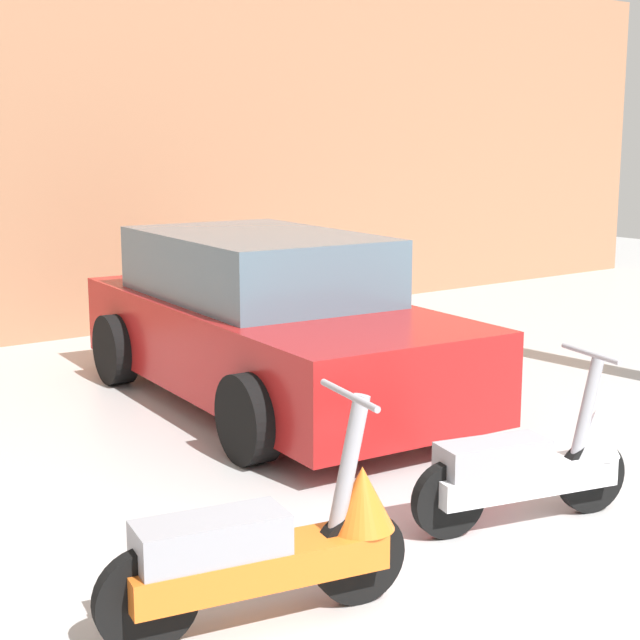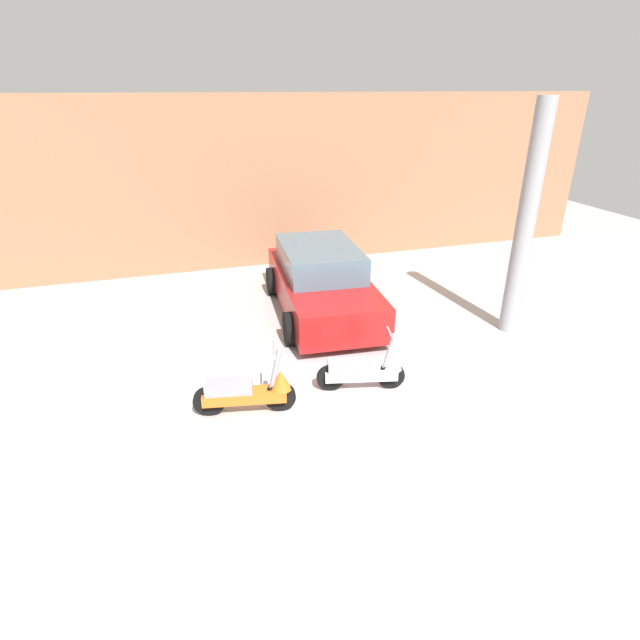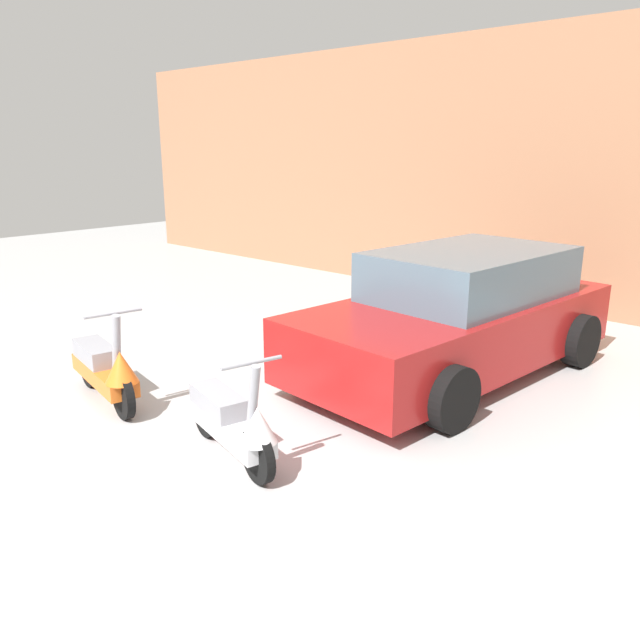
% 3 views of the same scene
% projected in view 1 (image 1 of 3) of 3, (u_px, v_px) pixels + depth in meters
% --- Properties ---
extents(wall_back, '(19.60, 0.12, 4.19)m').
position_uv_depth(wall_back, '(19.00, 141.00, 9.97)').
color(wall_back, '#9E6B4C').
rests_on(wall_back, ground_plane).
extents(scooter_front_left, '(1.46, 0.60, 1.03)m').
position_uv_depth(scooter_front_left, '(271.00, 546.00, 4.36)').
color(scooter_front_left, black).
rests_on(scooter_front_left, ground_plane).
extents(scooter_front_right, '(1.36, 0.60, 0.96)m').
position_uv_depth(scooter_front_right, '(532.00, 464.00, 5.50)').
color(scooter_front_right, black).
rests_on(scooter_front_right, ground_plane).
extents(car_rear_left, '(2.21, 4.17, 1.37)m').
position_uv_depth(car_rear_left, '(268.00, 322.00, 8.00)').
color(car_rear_left, maroon).
rests_on(car_rear_left, ground_plane).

